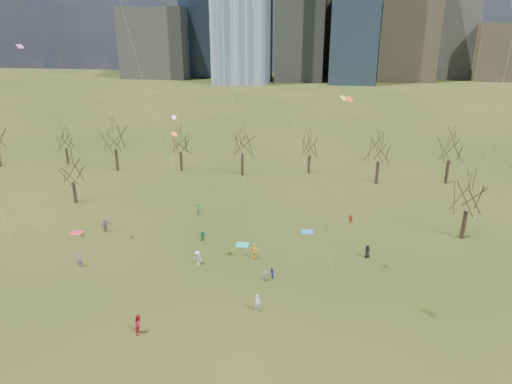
# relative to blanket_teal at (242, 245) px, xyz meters

# --- Properties ---
(ground) EXTENTS (500.00, 500.00, 0.00)m
(ground) POSITION_rel_blanket_teal_xyz_m (1.70, -11.64, -0.01)
(ground) COLOR black
(ground) RESTS_ON ground
(downtown_skyline) EXTENTS (212.50, 78.00, 118.00)m
(downtown_skyline) POSITION_rel_blanket_teal_xyz_m (-0.73, 199.01, 38.99)
(downtown_skyline) COLOR slate
(downtown_skyline) RESTS_ON ground
(bare_tree_row) EXTENTS (113.04, 29.80, 9.50)m
(bare_tree_row) POSITION_rel_blanket_teal_xyz_m (1.61, 25.59, 6.10)
(bare_tree_row) COLOR black
(bare_tree_row) RESTS_ON ground
(blanket_teal) EXTENTS (1.60, 1.50, 0.03)m
(blanket_teal) POSITION_rel_blanket_teal_xyz_m (0.00, 0.00, 0.00)
(blanket_teal) COLOR #1BA7A3
(blanket_teal) RESTS_ON ground
(blanket_navy) EXTENTS (1.60, 1.50, 0.03)m
(blanket_navy) POSITION_rel_blanket_teal_xyz_m (7.87, 5.19, 0.00)
(blanket_navy) COLOR #276CB7
(blanket_navy) RESTS_ON ground
(blanket_crimson) EXTENTS (1.60, 1.50, 0.03)m
(blanket_crimson) POSITION_rel_blanket_teal_xyz_m (-22.34, 0.01, 0.00)
(blanket_crimson) COLOR red
(blanket_crimson) RESTS_ON ground
(person_1) EXTENTS (0.73, 0.77, 1.78)m
(person_1) POSITION_rel_blanket_teal_xyz_m (4.13, -13.78, 0.87)
(person_1) COLOR silver
(person_1) RESTS_ON ground
(person_2) EXTENTS (0.76, 0.97, 1.95)m
(person_2) POSITION_rel_blanket_teal_xyz_m (-5.70, -18.75, 0.96)
(person_2) COLOR maroon
(person_2) RESTS_ON ground
(person_3) EXTENTS (0.83, 0.87, 1.19)m
(person_3) POSITION_rel_blanket_teal_xyz_m (4.01, -8.15, 0.58)
(person_3) COLOR slate
(person_3) RESTS_ON ground
(person_4) EXTENTS (1.18, 0.69, 1.89)m
(person_4) POSITION_rel_blanket_teal_xyz_m (2.11, -3.43, 0.93)
(person_4) COLOR yellow
(person_4) RESTS_ON ground
(person_5) EXTENTS (1.30, 0.48, 1.38)m
(person_5) POSITION_rel_blanket_teal_xyz_m (-5.19, 0.38, 0.67)
(person_5) COLOR #176B51
(person_5) RESTS_ON ground
(person_6) EXTENTS (0.91, 0.76, 1.59)m
(person_6) POSITION_rel_blanket_teal_xyz_m (15.21, -0.95, 0.78)
(person_6) COLOR black
(person_6) RESTS_ON ground
(person_7) EXTENTS (0.45, 0.66, 1.79)m
(person_7) POSITION_rel_blanket_teal_xyz_m (-17.15, -8.37, 0.88)
(person_7) COLOR #78478E
(person_7) RESTS_ON ground
(person_8) EXTENTS (0.63, 0.71, 1.23)m
(person_8) POSITION_rel_blanket_teal_xyz_m (4.68, -7.54, 0.60)
(person_8) COLOR navy
(person_8) RESTS_ON ground
(person_9) EXTENTS (1.24, 0.96, 1.70)m
(person_9) POSITION_rel_blanket_teal_xyz_m (-4.09, -5.77, 0.83)
(person_9) COLOR silver
(person_9) RESTS_ON ground
(person_10) EXTENTS (0.86, 0.41, 1.43)m
(person_10) POSITION_rel_blanket_teal_xyz_m (13.60, 8.61, 0.70)
(person_10) COLOR red
(person_10) RESTS_ON ground
(person_11) EXTENTS (1.26, 1.79, 1.86)m
(person_11) POSITION_rel_blanket_teal_xyz_m (-18.70, 1.05, 0.91)
(person_11) COLOR slate
(person_11) RESTS_ON ground
(person_13) EXTENTS (0.63, 0.79, 1.89)m
(person_13) POSITION_rel_blanket_teal_xyz_m (-8.00, 8.36, 0.93)
(person_13) COLOR #1C7F45
(person_13) RESTS_ON ground
(kites_airborne) EXTENTS (63.02, 36.56, 29.10)m
(kites_airborne) POSITION_rel_blanket_teal_xyz_m (2.68, -1.43, 13.82)
(kites_airborne) COLOR orange
(kites_airborne) RESTS_ON ground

